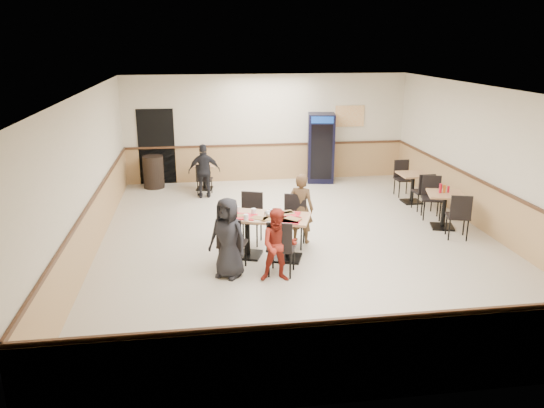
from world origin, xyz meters
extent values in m
plane|color=beige|center=(0.00, 0.00, 0.00)|extent=(10.00, 10.00, 0.00)
plane|color=silver|center=(0.00, 0.00, 3.00)|extent=(10.00, 10.00, 0.00)
plane|color=beige|center=(0.00, 5.00, 1.50)|extent=(8.00, 0.00, 8.00)
plane|color=beige|center=(0.00, -5.00, 1.50)|extent=(8.00, 0.00, 8.00)
plane|color=beige|center=(-4.00, 0.00, 1.50)|extent=(0.00, 10.00, 10.00)
plane|color=beige|center=(4.00, 0.00, 1.50)|extent=(0.00, 10.00, 10.00)
cube|color=tan|center=(0.00, 4.99, 0.50)|extent=(7.98, 0.03, 1.00)
cube|color=tan|center=(3.98, 0.00, 0.50)|extent=(0.03, 9.98, 1.00)
cube|color=#472B19|center=(0.00, 4.97, 1.03)|extent=(7.98, 0.04, 0.06)
cube|color=black|center=(-3.10, 4.98, 1.05)|extent=(1.00, 0.02, 2.10)
cube|color=orange|center=(2.40, 4.96, 1.80)|extent=(0.85, 0.02, 0.60)
cube|color=black|center=(-1.12, -0.62, 0.02)|extent=(0.63, 0.63, 0.04)
cylinder|color=black|center=(-1.12, -0.62, 0.41)|extent=(0.10, 0.10, 0.74)
cube|color=tan|center=(-1.12, -0.62, 0.80)|extent=(0.97, 0.97, 0.04)
cube|color=black|center=(-0.40, -0.87, 0.02)|extent=(0.63, 0.63, 0.04)
cylinder|color=black|center=(-0.40, -0.87, 0.41)|extent=(0.10, 0.10, 0.74)
cube|color=tan|center=(-0.40, -0.87, 0.80)|extent=(0.97, 0.97, 0.04)
imported|color=black|center=(-1.53, -1.46, 0.70)|extent=(0.82, 0.75, 1.40)
imported|color=maroon|center=(-0.70, -1.75, 0.64)|extent=(0.67, 0.55, 1.27)
imported|color=#503922|center=(0.01, -0.03, 0.70)|extent=(0.61, 0.55, 1.41)
imported|color=black|center=(-1.83, 3.41, 0.69)|extent=(0.82, 0.34, 1.39)
cube|color=red|center=(-0.41, -0.73, 0.83)|extent=(0.58, 0.50, 0.02)
cube|color=red|center=(-1.21, -0.73, 0.83)|extent=(0.58, 0.50, 0.02)
cube|color=red|center=(-0.45, -1.03, 0.83)|extent=(0.58, 0.50, 0.02)
cube|color=red|center=(-0.47, -1.05, 0.83)|extent=(0.58, 0.50, 0.02)
cylinder|color=white|center=(-0.93, -0.90, 0.82)|extent=(0.25, 0.25, 0.01)
cube|color=#B06944|center=(-0.93, -0.90, 0.83)|extent=(0.34, 0.31, 0.02)
cylinder|color=white|center=(-0.33, -1.01, 0.82)|extent=(0.25, 0.25, 0.01)
cube|color=#B06944|center=(-0.33, -1.01, 0.83)|extent=(0.33, 0.33, 0.02)
cylinder|color=white|center=(-0.40, -0.70, 0.82)|extent=(0.25, 0.25, 0.01)
cube|color=#B06944|center=(-0.40, -0.70, 0.83)|extent=(0.32, 0.26, 0.02)
cylinder|color=white|center=(-0.73, -0.99, 0.82)|extent=(0.25, 0.25, 0.01)
cube|color=#B06944|center=(-0.73, -0.99, 0.83)|extent=(0.32, 0.25, 0.02)
cylinder|color=white|center=(-1.26, -0.71, 0.82)|extent=(0.25, 0.25, 0.01)
cube|color=#B06944|center=(-1.26, -0.71, 0.83)|extent=(0.29, 0.19, 0.02)
cylinder|color=white|center=(-0.40, -0.62, 0.82)|extent=(0.25, 0.25, 0.01)
cube|color=#B06944|center=(-0.40, -0.62, 0.83)|extent=(0.32, 0.26, 0.02)
cylinder|color=silver|center=(-1.00, -0.61, 0.87)|extent=(0.09, 0.09, 0.11)
cylinder|color=silver|center=(-1.17, -0.93, 0.87)|extent=(0.09, 0.09, 0.11)
cylinder|color=silver|center=(-1.29, -0.45, 0.87)|extent=(0.09, 0.09, 0.11)
cylinder|color=silver|center=(-1.36, -0.83, 0.87)|extent=(0.09, 0.09, 0.11)
cylinder|color=#A5A6B8|center=(-0.69, -0.71, 0.88)|extent=(0.07, 0.07, 0.12)
cylinder|color=#A5A6B8|center=(-0.63, -0.79, 0.88)|extent=(0.07, 0.07, 0.12)
ellipsoid|color=silver|center=(-0.74, -0.78, 0.87)|extent=(0.16, 0.16, 0.11)
cube|color=black|center=(3.22, 0.35, 0.02)|extent=(0.58, 0.58, 0.04)
cylinder|color=black|center=(3.22, 0.35, 0.39)|extent=(0.09, 0.09, 0.70)
cube|color=tan|center=(3.22, 0.35, 0.76)|extent=(0.90, 0.90, 0.04)
cube|color=black|center=(3.28, 2.22, 0.02)|extent=(0.45, 0.45, 0.04)
cylinder|color=black|center=(3.28, 2.22, 0.38)|extent=(0.09, 0.09, 0.67)
cube|color=tan|center=(3.28, 2.22, 0.72)|extent=(0.70, 0.70, 0.04)
cylinder|color=#B90D21|center=(3.12, 0.40, 0.88)|extent=(0.06, 0.06, 0.20)
cylinder|color=#BF6119|center=(3.21, 0.40, 0.86)|extent=(0.06, 0.06, 0.17)
cylinder|color=#B90D21|center=(3.30, 0.40, 0.85)|extent=(0.05, 0.05, 0.14)
cube|color=black|center=(-1.83, 4.20, 0.02)|extent=(0.49, 0.49, 0.04)
cylinder|color=black|center=(-1.83, 4.20, 0.35)|extent=(0.08, 0.08, 0.63)
cube|color=tan|center=(-1.83, 4.20, 0.68)|extent=(0.76, 0.76, 0.04)
cube|color=black|center=(1.49, 4.60, 0.97)|extent=(0.85, 0.83, 1.94)
cube|color=black|center=(1.43, 4.24, 0.92)|extent=(0.59, 0.12, 1.53)
cube|color=navy|center=(1.42, 4.23, 1.81)|extent=(0.61, 0.13, 0.18)
cylinder|color=black|center=(-3.19, 4.55, 0.44)|extent=(0.56, 0.56, 0.88)
camera|label=1|loc=(-1.97, -9.85, 3.91)|focal=35.00mm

